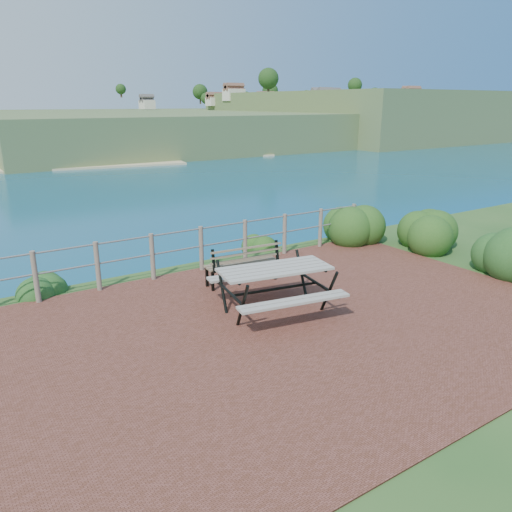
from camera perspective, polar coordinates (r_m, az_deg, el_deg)
The scene contains 10 objects.
ground at distance 8.65m, azimuth 4.19°, elevation -7.65°, with size 10.00×7.00×0.12m, color brown.
safety_railing at distance 11.12m, azimuth -6.28°, elevation 1.14°, with size 9.40×0.10×1.00m.
distant_bay at distance 274.35m, azimuth 7.34°, elevation 15.92°, with size 290.00×232.36×24.00m.
picnic_table at distance 8.85m, azimuth 2.14°, elevation -3.30°, with size 2.07×1.68×0.83m.
park_bench at distance 10.25m, azimuth -1.67°, elevation -0.12°, with size 1.58×0.53×0.88m.
shrub_right_front at distance 13.73m, azimuth 18.52°, elevation 0.95°, with size 1.35×1.35×1.91m, color #154515.
shrub_right_back at distance 12.43m, azimuth 26.75°, elevation -1.68°, with size 1.35×1.35×1.92m, color #1C4A1C.
shrub_right_edge at distance 13.89m, azimuth 10.43°, elevation 1.76°, with size 1.21×1.21×1.73m, color #154515.
shrub_lip_west at distance 10.84m, azimuth -23.66°, elevation -3.86°, with size 0.78×0.78×0.52m, color #1C4A1C.
shrub_lip_east at distance 13.19m, azimuth 1.02°, elevation 1.22°, with size 0.71×0.71×0.43m, color #154515.
Camera 1 is at (-4.83, -6.19, 3.62)m, focal length 35.00 mm.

